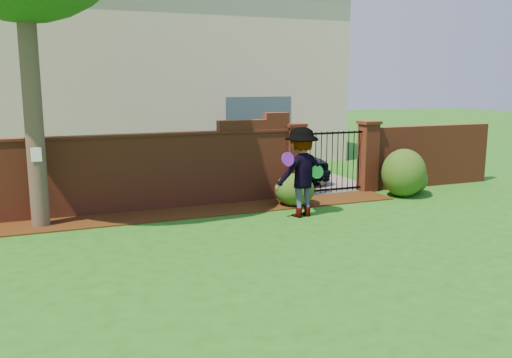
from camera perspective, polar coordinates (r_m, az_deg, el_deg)
name	(u,v)px	position (r m, az deg, el deg)	size (l,w,h in m)	color
ground	(270,254)	(9.30, 1.44, -7.98)	(80.00, 80.00, 0.01)	#1D5916
mulch_bed	(170,214)	(12.07, -9.08, -3.72)	(11.10, 1.08, 0.03)	#311909
brick_wall	(115,172)	(12.35, -14.69, 0.71)	(8.70, 0.31, 2.16)	maroon
brick_wall_return	(428,156)	(15.90, 17.78, 2.36)	(4.00, 0.25, 1.70)	maroon
pillar_left	(294,160)	(13.61, 4.04, 2.01)	(0.50, 0.50, 1.88)	maroon
pillar_right	(368,156)	(14.70, 11.78, 2.43)	(0.50, 0.50, 1.88)	maroon
iron_gate	(332,162)	(14.14, 8.05, 1.82)	(1.78, 0.03, 1.60)	black
driveway	(270,171)	(17.80, 1.54, 0.89)	(3.20, 8.00, 0.01)	slate
house	(166,75)	(20.60, -9.48, 10.85)	(12.40, 6.40, 6.30)	beige
car	(279,157)	(16.04, 2.46, 2.29)	(1.61, 4.00, 1.36)	black
paper_notice	(36,154)	(11.39, -22.25, 2.42)	(0.20, 0.01, 0.28)	white
shrub_left	(294,190)	(12.76, 4.09, -1.14)	(0.94, 0.94, 0.77)	#1C4815
shrub_middle	(404,173)	(14.22, 15.36, 0.63)	(1.12, 1.12, 1.23)	#1C4815
shrub_right	(412,180)	(14.73, 16.16, -0.06)	(0.83, 0.83, 0.73)	#1C4815
man	(302,173)	(11.65, 4.90, 0.69)	(1.26, 0.72, 1.95)	gray
frisbee_purple	(288,159)	(11.19, 3.40, 2.11)	(0.30, 0.30, 0.03)	purple
frisbee_green	(317,172)	(11.73, 6.48, 0.76)	(0.29, 0.29, 0.03)	green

